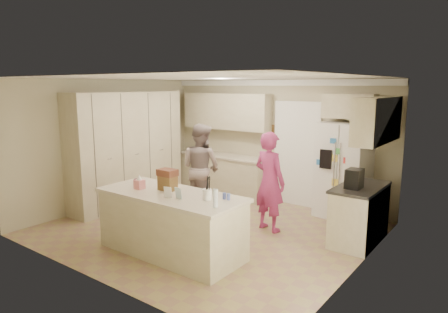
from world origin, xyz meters
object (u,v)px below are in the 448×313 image
Objects in this scene: coffee_maker at (354,179)px; tissue_box at (139,184)px; refrigerator at (344,171)px; utensil_crock at (207,195)px; island_base at (171,225)px; teen_girl at (270,182)px; teen_boy at (201,168)px; dollhouse_body at (168,183)px.

coffee_maker reaches higher than tissue_box.
refrigerator is 3.20m from utensil_crock.
island_base is 1.28× the size of teen_girl.
refrigerator reaches higher than teen_boy.
island_base is at bearing -108.09° from refrigerator.
coffee_maker is 1.41m from teen_girl.
tissue_box is 0.08× the size of teen_girl.
coffee_maker is 2.14× the size of tissue_box.
refrigerator reaches higher than coffee_maker.
island_base is at bearing 80.90° from teen_girl.
island_base is 1.26× the size of teen_boy.
tissue_box is at bearing -142.43° from coffee_maker.
island_base is 0.86m from utensil_crock.
coffee_maker is 3.02m from teen_boy.
island_base is at bearing 118.45° from teen_boy.
teen_boy reaches higher than island_base.
dollhouse_body is at bearing 176.42° from utensil_crock.
utensil_crock is 2.41m from teen_boy.
refrigerator is 0.82× the size of island_base.
teen_girl is at bearing -111.85° from refrigerator.
refrigerator is 3.50m from island_base.
coffee_maker reaches higher than dollhouse_body.
utensil_crock is at bearing 4.40° from island_base.
coffee_maker is at bearing 37.57° from tissue_box.
tissue_box reaches higher than island_base.
refrigerator is 3.44m from dollhouse_body.
island_base is 0.79m from tissue_box.
coffee_maker is 1.15× the size of dollhouse_body.
tissue_box is 1.99m from teen_boy.
teen_boy is (-0.96, 1.84, 0.43)m from island_base.
teen_girl is at bearing 63.25° from dollhouse_body.
coffee_maker is at bearing -177.95° from teen_boy.
teen_boy reaches higher than dollhouse_body.
teen_girl is at bearing 89.40° from utensil_crock.
refrigerator reaches higher than island_base.
tissue_box is at bearing 68.33° from teen_girl.
refrigerator is at bearing 75.77° from utensil_crock.
teen_boy is (-2.40, -1.31, -0.03)m from refrigerator.
refrigerator is at bearing 58.58° from tissue_box.
dollhouse_body is (-0.80, 0.05, 0.04)m from utensil_crock.
coffee_maker is at bearing -160.56° from teen_girl.
refrigerator is at bearing -150.35° from teen_boy.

